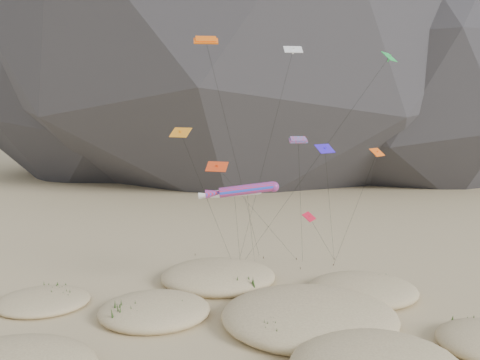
% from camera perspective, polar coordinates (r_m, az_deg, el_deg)
% --- Properties ---
extents(ground, '(500.00, 500.00, 0.00)m').
position_cam_1_polar(ground, '(42.27, 2.65, -20.10)').
color(ground, '#CCB789').
rests_on(ground, ground).
extents(dunes, '(51.97, 38.17, 3.55)m').
position_cam_1_polar(dunes, '(45.12, 1.63, -17.18)').
color(dunes, '#CCB789').
rests_on(dunes, ground).
extents(dune_grass, '(43.55, 26.48, 1.57)m').
position_cam_1_polar(dune_grass, '(44.82, 1.50, -17.12)').
color(dune_grass, black).
rests_on(dune_grass, ground).
extents(kite_stakes, '(19.81, 7.34, 0.30)m').
position_cam_1_polar(kite_stakes, '(63.96, 3.47, -9.93)').
color(kite_stakes, '#3F2D1E').
rests_on(kite_stakes, ground).
extents(rainbow_tube_kite, '(7.73, 14.66, 13.01)m').
position_cam_1_polar(rainbow_tube_kite, '(48.22, 0.50, -1.21)').
color(rainbow_tube_kite, '#FF1B1A').
rests_on(rainbow_tube_kite, ground).
extents(white_tube_kite, '(6.85, 8.11, 12.14)m').
position_cam_1_polar(white_tube_kite, '(50.29, -1.04, -1.61)').
color(white_tube_kite, silver).
rests_on(white_tube_kite, ground).
extents(orange_parafoil, '(7.79, 16.83, 27.61)m').
position_cam_1_polar(orange_parafoil, '(48.50, -4.04, 16.11)').
color(orange_parafoil, '#E9590C').
rests_on(orange_parafoil, ground).
extents(multi_parafoil, '(3.77, 12.72, 17.60)m').
position_cam_1_polar(multi_parafoil, '(49.62, 7.12, 4.57)').
color(multi_parafoil, red).
rests_on(multi_parafoil, ground).
extents(delta_kites, '(24.67, 16.96, 27.41)m').
position_cam_1_polar(delta_kites, '(49.60, 6.86, 5.85)').
color(delta_kites, orange).
rests_on(delta_kites, ground).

